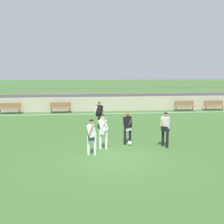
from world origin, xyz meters
The scene contains 14 objects.
ground_plane centered at (0.00, 0.00, 0.00)m, with size 160.00×160.00×0.00m, color #3D662D.
field_line_sideline centered at (0.00, 11.87, 0.00)m, with size 44.00×0.12×0.01m, color white.
sideline_wall centered at (0.00, 13.37, 0.64)m, with size 48.00×0.16×1.28m, color beige.
bleacher_stand centered at (3.95, 15.30, 0.76)m, with size 27.94×2.56×1.88m.
bench_far_right centered at (-7.46, 12.72, 0.55)m, with size 1.80×0.40×0.90m.
bench_near_bin centered at (10.55, 12.72, 0.55)m, with size 1.80×0.40×0.90m.
bench_far_left centered at (-3.25, 12.72, 0.55)m, with size 1.80×0.40×0.90m.
bench_near_wall_gap centered at (7.76, 12.72, 0.55)m, with size 1.80×0.40×0.90m.
player_dark_overlapping centered at (0.89, 2.29, 0.97)m, with size 0.47×0.72×1.63m.
player_white_deep_cover centered at (-0.41, 1.48, 1.01)m, with size 0.52×0.61×1.69m.
player_white_dropping_back centered at (2.64, 1.56, 1.03)m, with size 0.71×0.48×1.72m.
player_dark_wide_right centered at (-0.31, 6.14, 1.03)m, with size 0.66×0.54×1.71m.
player_white_pressing_high centered at (-0.99, 0.66, 0.95)m, with size 0.45×0.56×1.61m.
soccer_ball centered at (0.97, 2.01, 0.11)m, with size 0.22×0.22×0.22m, color white.
Camera 1 is at (-1.37, -11.44, 3.84)m, focal length 44.90 mm.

